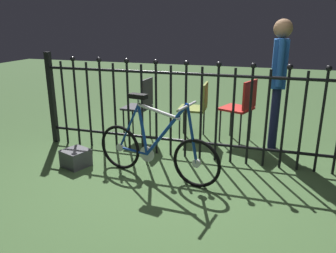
{
  "coord_description": "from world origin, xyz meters",
  "views": [
    {
      "loc": [
        0.98,
        -3.18,
        1.68
      ],
      "look_at": [
        -0.08,
        0.21,
        0.55
      ],
      "focal_mm": 35.54,
      "sensor_mm": 36.0,
      "label": 1
    }
  ],
  "objects_px": {
    "bicycle": "(156,149)",
    "chair_charcoal": "(141,103)",
    "chair_red": "(242,105)",
    "chair_olive": "(198,105)",
    "person_visitor": "(279,74)",
    "display_crate": "(76,158)"
  },
  "relations": [
    {
      "from": "chair_red",
      "to": "chair_charcoal",
      "type": "bearing_deg",
      "value": -167.76
    },
    {
      "from": "bicycle",
      "to": "chair_olive",
      "type": "height_order",
      "value": "bicycle"
    },
    {
      "from": "bicycle",
      "to": "chair_red",
      "type": "xyz_separation_m",
      "value": [
        0.78,
        1.44,
        0.22
      ]
    },
    {
      "from": "bicycle",
      "to": "chair_charcoal",
      "type": "distance_m",
      "value": 1.31
    },
    {
      "from": "chair_charcoal",
      "to": "chair_olive",
      "type": "xyz_separation_m",
      "value": [
        0.76,
        0.31,
        -0.04
      ]
    },
    {
      "from": "chair_charcoal",
      "to": "chair_olive",
      "type": "relative_size",
      "value": 1.09
    },
    {
      "from": "chair_red",
      "to": "chair_charcoal",
      "type": "distance_m",
      "value": 1.43
    },
    {
      "from": "bicycle",
      "to": "chair_olive",
      "type": "xyz_separation_m",
      "value": [
        0.14,
        1.45,
        0.17
      ]
    },
    {
      "from": "chair_olive",
      "to": "chair_charcoal",
      "type": "bearing_deg",
      "value": -158.06
    },
    {
      "from": "bicycle",
      "to": "chair_charcoal",
      "type": "bearing_deg",
      "value": 118.48
    },
    {
      "from": "chair_red",
      "to": "display_crate",
      "type": "xyz_separation_m",
      "value": [
        -1.8,
        -1.45,
        -0.46
      ]
    },
    {
      "from": "chair_charcoal",
      "to": "person_visitor",
      "type": "xyz_separation_m",
      "value": [
        1.85,
        0.17,
        0.48
      ]
    },
    {
      "from": "chair_olive",
      "to": "display_crate",
      "type": "relative_size",
      "value": 2.97
    },
    {
      "from": "bicycle",
      "to": "chair_red",
      "type": "relative_size",
      "value": 1.64
    },
    {
      "from": "chair_charcoal",
      "to": "person_visitor",
      "type": "relative_size",
      "value": 0.53
    },
    {
      "from": "person_visitor",
      "to": "display_crate",
      "type": "relative_size",
      "value": 6.1
    },
    {
      "from": "chair_olive",
      "to": "person_visitor",
      "type": "bearing_deg",
      "value": -7.45
    },
    {
      "from": "chair_charcoal",
      "to": "chair_red",
      "type": "bearing_deg",
      "value": 12.24
    },
    {
      "from": "chair_charcoal",
      "to": "chair_olive",
      "type": "bearing_deg",
      "value": 21.94
    },
    {
      "from": "display_crate",
      "to": "chair_olive",
      "type": "bearing_deg",
      "value": 51.18
    },
    {
      "from": "chair_olive",
      "to": "display_crate",
      "type": "bearing_deg",
      "value": -128.82
    },
    {
      "from": "person_visitor",
      "to": "display_crate",
      "type": "height_order",
      "value": "person_visitor"
    }
  ]
}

